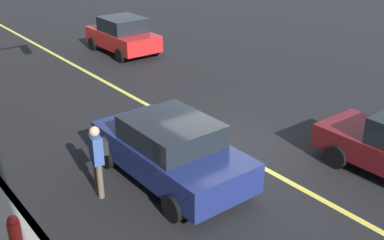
# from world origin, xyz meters

# --- Properties ---
(ground) EXTENTS (200.00, 200.00, 0.00)m
(ground) POSITION_xyz_m (0.00, 0.00, 0.00)
(ground) COLOR black
(curb_edge) EXTENTS (80.00, 0.16, 0.15)m
(curb_edge) POSITION_xyz_m (0.00, 5.51, 0.07)
(curb_edge) COLOR slate
(curb_edge) RESTS_ON ground
(lane_stripe_center) EXTENTS (80.00, 0.16, 0.01)m
(lane_stripe_center) POSITION_xyz_m (0.00, 0.00, 0.01)
(lane_stripe_center) COLOR #D8CC4C
(lane_stripe_center) RESTS_ON ground
(car_navy) EXTENTS (4.30, 2.10, 1.55)m
(car_navy) POSITION_xyz_m (-0.51, 2.12, 0.79)
(car_navy) COLOR navy
(car_navy) RESTS_ON ground
(car_red) EXTENTS (3.84, 1.98, 1.63)m
(car_red) POSITION_xyz_m (9.86, -2.65, 0.82)
(car_red) COLOR red
(car_red) RESTS_ON ground
(pedestrian_with_backpack) EXTENTS (0.44, 0.42, 1.72)m
(pedestrian_with_backpack) POSITION_xyz_m (-0.11, 3.81, 1.01)
(pedestrian_with_backpack) COLOR brown
(pedestrian_with_backpack) RESTS_ON ground
(fire_hydrant) EXTENTS (0.24, 0.24, 0.94)m
(fire_hydrant) POSITION_xyz_m (-1.07, 6.03, 0.47)
(fire_hydrant) COLOR red
(fire_hydrant) RESTS_ON ground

